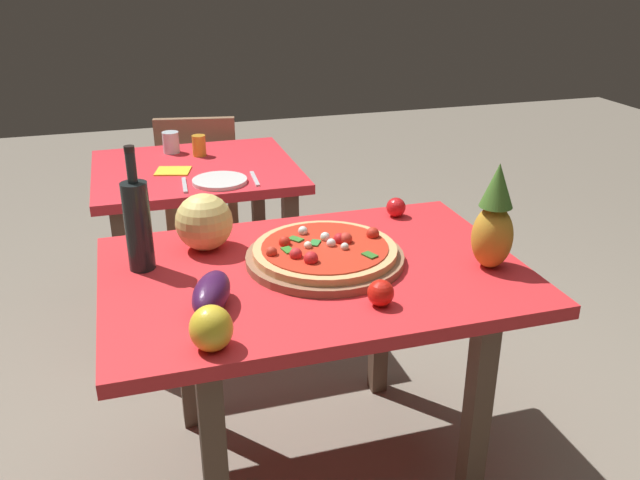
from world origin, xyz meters
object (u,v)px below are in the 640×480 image
display_table (314,297)px  tomato_beside_pepper (381,293)px  pizza (325,250)px  fork_utensil (185,185)px  pineapple_left (494,222)px  background_table (197,194)px  eggplant (211,293)px  drinking_glass_water (171,142)px  drinking_glass_juice (199,146)px  wine_bottle (138,223)px  bell_pepper (211,328)px  melon (204,222)px  dining_chair (200,182)px  knife_utensil (254,179)px  dinner_plate (220,181)px  napkin_folded (173,171)px  tomato_at_corner (396,207)px  pizza_board (325,258)px

display_table → tomato_beside_pepper: bearing=-67.8°
pizza → fork_utensil: 0.89m
pineapple_left → background_table: bearing=119.7°
eggplant → drinking_glass_water: 1.52m
pineapple_left → drinking_glass_juice: 1.56m
wine_bottle → eggplant: size_ratio=1.85×
bell_pepper → pineapple_left: bearing=13.5°
pineapple_left → eggplant: bearing=-178.8°
pineapple_left → melon: bearing=154.7°
dining_chair → knife_utensil: bearing=108.8°
knife_utensil → bell_pepper: bearing=-102.8°
dinner_plate → napkin_folded: bearing=129.2°
background_table → display_table: bearing=-79.2°
eggplant → dinner_plate: eggplant is taller
wine_bottle → pineapple_left: bearing=-16.1°
eggplant → tomato_beside_pepper: bearing=-14.2°
melon → tomato_at_corner: melon is taller
dining_chair → melon: (-0.15, -1.49, 0.36)m
dining_chair → bell_pepper: bearing=94.4°
drinking_glass_juice → drinking_glass_water: drinking_glass_water is taller
wine_bottle → dinner_plate: (0.34, 0.72, -0.13)m
knife_utensil → drinking_glass_juice: bearing=115.4°
display_table → drinking_glass_juice: 1.29m
tomato_beside_pepper → napkin_folded: size_ratio=0.51×
pizza → pineapple_left: (0.46, -0.17, 0.10)m
drinking_glass_water → knife_utensil: (0.28, -0.50, -0.04)m
pizza_board → pineapple_left: (0.46, -0.17, 0.13)m
tomato_at_corner → tomato_beside_pepper: (-0.29, -0.58, 0.00)m
pizza → drinking_glass_water: size_ratio=4.46×
fork_utensil → display_table: bearing=-68.3°
bell_pepper → fork_utensil: size_ratio=0.63×
tomato_at_corner → drinking_glass_juice: (-0.56, 0.95, 0.01)m
pizza_board → pineapple_left: bearing=-20.5°
drinking_glass_water → pineapple_left: bearing=-62.3°
tomato_beside_pepper → drinking_glass_juice: bearing=100.2°
drinking_glass_water → knife_utensil: size_ratio=0.54×
dinner_plate → eggplant: bearing=-99.9°
tomato_at_corner → drinking_glass_juice: drinking_glass_juice is taller
fork_utensil → wine_bottle: bearing=-102.0°
pizza_board → melon: size_ratio=2.66×
eggplant → drinking_glass_juice: bearing=84.0°
pizza_board → drinking_glass_juice: (-0.21, 1.24, 0.03)m
drinking_glass_water → knife_utensil: 0.58m
napkin_folded → wine_bottle: bearing=-100.6°
dining_chair → melon: melon is taller
display_table → knife_utensil: size_ratio=6.79×
fork_utensil → bell_pepper: bearing=-89.5°
knife_utensil → pizza: bearing=-83.6°
wine_bottle → bell_pepper: wine_bottle is taller
pizza_board → tomato_beside_pepper: (0.06, -0.30, 0.02)m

